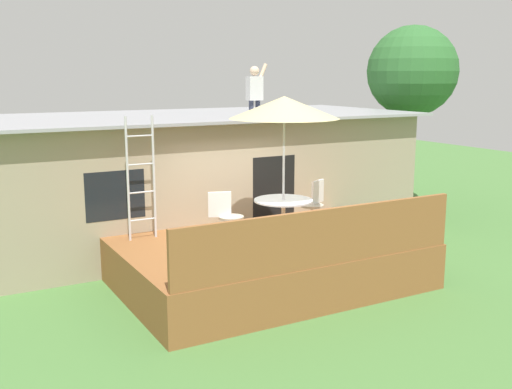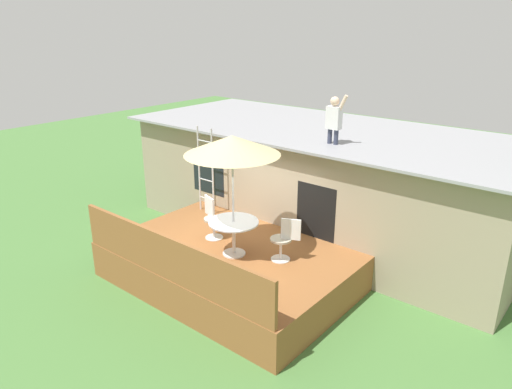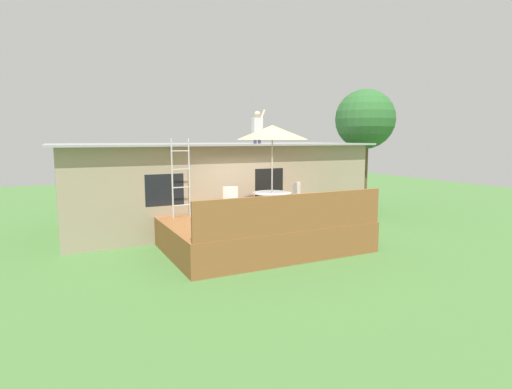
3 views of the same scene
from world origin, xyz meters
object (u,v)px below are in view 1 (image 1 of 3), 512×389
at_px(patio_chair_left, 227,218).
at_px(backyard_tree, 412,73).
at_px(patio_chair_right, 314,205).
at_px(person_figure, 255,87).
at_px(step_ladder, 141,178).
at_px(patio_umbrella, 284,108).
at_px(patio_table, 283,208).

bearing_deg(patio_chair_left, backyard_tree, 44.49).
bearing_deg(patio_chair_right, patio_chair_left, -21.28).
relative_size(person_figure, backyard_tree, 0.22).
bearing_deg(step_ladder, backyard_tree, 16.36).
distance_m(patio_chair_right, backyard_tree, 7.00).
height_order(patio_umbrella, patio_chair_left, patio_umbrella).
height_order(patio_table, person_figure, person_figure).
relative_size(patio_chair_right, backyard_tree, 0.18).
height_order(patio_table, backyard_tree, backyard_tree).
distance_m(step_ladder, person_figure, 3.49).
xyz_separation_m(patio_chair_right, backyard_tree, (5.57, 3.43, 2.48)).
bearing_deg(patio_table, patio_chair_left, 160.92).
bearing_deg(patio_table, backyard_tree, 30.70).
bearing_deg(patio_chair_left, step_ladder, 158.77).
height_order(step_ladder, person_figure, person_figure).
bearing_deg(patio_chair_left, patio_umbrella, 0.00).
xyz_separation_m(patio_umbrella, patio_chair_left, (-0.94, 0.33, -1.89)).
distance_m(patio_chair_left, backyard_tree, 8.65).
height_order(step_ladder, patio_chair_right, step_ladder).
xyz_separation_m(patio_table, backyard_tree, (6.54, 3.88, 2.35)).
bearing_deg(patio_umbrella, patio_chair_right, 25.02).
xyz_separation_m(person_figure, backyard_tree, (5.74, 1.42, 0.30)).
bearing_deg(backyard_tree, step_ladder, -163.64).
xyz_separation_m(patio_chair_left, backyard_tree, (7.48, 3.55, 2.48)).
relative_size(patio_table, step_ladder, 0.47).
distance_m(patio_umbrella, patio_chair_right, 2.17).
relative_size(patio_table, patio_umbrella, 0.41).
relative_size(patio_umbrella, step_ladder, 1.15).
bearing_deg(patio_umbrella, person_figure, 72.10).
height_order(patio_umbrella, backyard_tree, backyard_tree).
distance_m(patio_umbrella, step_ladder, 2.81).
relative_size(step_ladder, patio_chair_right, 2.39).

